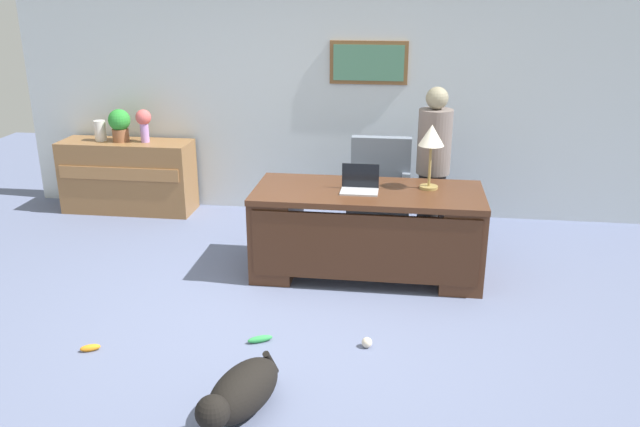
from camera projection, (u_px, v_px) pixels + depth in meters
ground_plane at (289, 314)px, 5.10m from camera, size 12.00×12.00×0.00m
back_wall at (330, 92)px, 7.09m from camera, size 7.00×0.16×2.70m
desk at (367, 229)px, 5.68m from camera, size 1.98×0.86×0.78m
credenza at (128, 176)px, 7.36m from camera, size 1.47×0.50×0.81m
armchair at (379, 195)px, 6.49m from camera, size 0.60×0.59×1.02m
person_standing at (433, 168)px, 6.18m from camera, size 0.32×0.32×1.58m
dog_lying at (240, 393)px, 3.86m from camera, size 0.49×0.75×0.30m
laptop at (360, 185)px, 5.55m from camera, size 0.32×0.22×0.23m
desk_lamp at (431, 139)px, 5.49m from camera, size 0.22×0.22×0.56m
vase_with_flowers at (144, 121)px, 7.12m from camera, size 0.17×0.17×0.36m
vase_empty at (100, 131)px, 7.22m from camera, size 0.13×0.13×0.23m
potted_plant at (120, 124)px, 7.16m from camera, size 0.24×0.24×0.36m
dog_toy_ball at (367, 342)px, 4.63m from camera, size 0.08×0.08×0.08m
dog_toy_bone at (260, 339)px, 4.70m from camera, size 0.19×0.13×0.05m
dog_toy_plush at (90, 348)px, 4.59m from camera, size 0.15×0.11×0.05m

